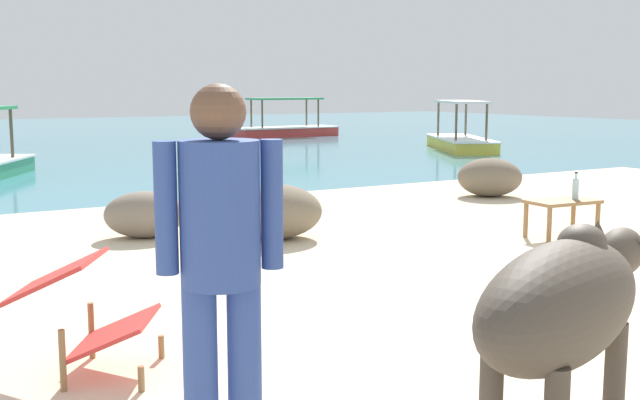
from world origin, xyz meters
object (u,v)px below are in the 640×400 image
at_px(cow, 564,303).
at_px(boat_red, 285,128).
at_px(low_bench_table, 562,206).
at_px(boat_yellow, 461,139).
at_px(bottle, 576,188).
at_px(deck_chair_near, 85,308).
at_px(person_standing, 221,254).

distance_m(cow, boat_red, 23.26).
relative_size(low_bench_table, boat_yellow, 0.21).
xyz_separation_m(cow, boat_red, (9.83, 21.08, -0.40)).
bearing_deg(boat_red, bottle, 69.76).
bearing_deg(boat_yellow, boat_red, -143.01).
distance_m(cow, low_bench_table, 5.17).
bearing_deg(bottle, cow, -139.07).
bearing_deg(cow, boat_red, 43.20).
relative_size(cow, boat_yellow, 0.46).
height_order(low_bench_table, boat_red, boat_red).
height_order(deck_chair_near, boat_red, boat_red).
distance_m(bottle, boat_yellow, 12.42).
height_order(bottle, boat_yellow, boat_yellow).
bearing_deg(bottle, low_bench_table, 169.46).
height_order(person_standing, boat_yellow, person_standing).
bearing_deg(low_bench_table, boat_red, 75.32).
bearing_deg(low_bench_table, person_standing, -146.07).
bearing_deg(person_standing, boat_yellow, -27.54).
relative_size(cow, deck_chair_near, 1.87).
distance_m(cow, bottle, 5.26).
distance_m(cow, boat_yellow, 17.57).
relative_size(cow, low_bench_table, 2.20).
relative_size(boat_yellow, boat_red, 1.02).
bearing_deg(low_bench_table, boat_yellow, 58.44).
distance_m(boat_yellow, boat_red, 7.58).
bearing_deg(low_bench_table, bottle, -6.35).
bearing_deg(boat_red, low_bench_table, 69.27).
xyz_separation_m(low_bench_table, deck_chair_near, (-5.45, -1.52, 0.04)).
bearing_deg(cow, deck_chair_near, 108.26).
xyz_separation_m(low_bench_table, bottle, (0.16, -0.03, 0.19)).
xyz_separation_m(bottle, deck_chair_near, (-5.61, -1.49, -0.14)).
relative_size(deck_chair_near, boat_red, 0.25).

